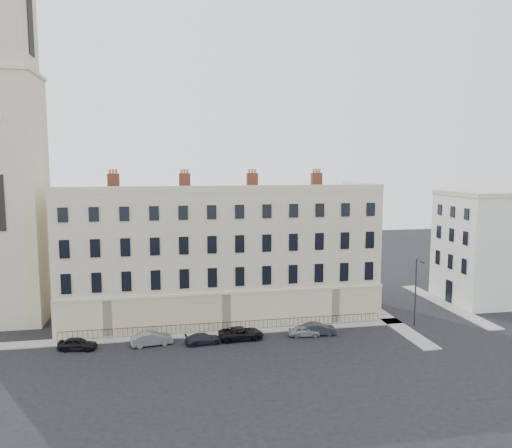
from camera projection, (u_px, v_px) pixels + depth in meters
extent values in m
plane|color=black|center=(294.00, 345.00, 50.08)|extent=(160.00, 160.00, 0.00)
cube|color=#C0B48E|center=(219.00, 253.00, 59.75)|extent=(36.00, 12.00, 15.00)
cube|color=beige|center=(226.00, 312.00, 54.48)|extent=(36.10, 0.18, 4.00)
cube|color=beige|center=(360.00, 290.00, 63.80)|extent=(0.18, 12.10, 4.00)
cube|color=#C0B48E|center=(225.00, 189.00, 53.09)|extent=(36.00, 0.35, 0.80)
cube|color=#C0B48E|center=(361.00, 186.00, 62.14)|extent=(0.35, 12.00, 0.80)
cube|color=brown|center=(113.00, 182.00, 56.47)|extent=(1.30, 0.70, 2.00)
cube|color=brown|center=(185.00, 182.00, 57.97)|extent=(1.30, 0.70, 2.00)
cube|color=brown|center=(252.00, 181.00, 59.47)|extent=(1.30, 0.70, 2.00)
cube|color=brown|center=(316.00, 181.00, 60.97)|extent=(1.30, 0.70, 2.00)
cube|color=#C0B48E|center=(6.00, 200.00, 56.42)|extent=(8.00, 8.00, 28.00)
cube|color=silver|center=(486.00, 249.00, 65.39)|extent=(10.00, 10.00, 14.00)
cube|color=gray|center=(190.00, 334.00, 53.07)|extent=(48.00, 2.00, 0.12)
cube|color=gray|center=(380.00, 314.00, 60.30)|extent=(2.00, 24.00, 0.12)
cube|color=gray|center=(446.00, 305.00, 64.13)|extent=(2.00, 20.00, 0.12)
cube|color=black|center=(227.00, 322.00, 54.09)|extent=(35.00, 0.04, 0.04)
cube|color=black|center=(227.00, 330.00, 54.20)|extent=(35.00, 0.04, 0.04)
imported|color=black|center=(77.00, 344.00, 48.68)|extent=(3.90, 2.09, 1.26)
imported|color=slate|center=(152.00, 339.00, 50.00)|extent=(4.29, 2.07, 1.36)
imported|color=black|center=(204.00, 339.00, 50.32)|extent=(3.91, 1.91, 1.10)
imported|color=black|center=(241.00, 333.00, 51.63)|extent=(4.78, 2.39, 1.30)
imported|color=gray|center=(304.00, 331.00, 52.56)|extent=(3.47, 1.79, 1.13)
imported|color=#23262E|center=(318.00, 329.00, 52.96)|extent=(4.01, 1.64, 1.29)
cylinder|color=#29282D|center=(415.00, 292.00, 55.76)|extent=(0.15, 0.15, 7.62)
cylinder|color=#29282D|center=(420.00, 261.00, 54.66)|extent=(0.11, 1.43, 0.10)
cube|color=#29282D|center=(423.00, 262.00, 54.01)|extent=(0.18, 0.48, 0.11)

